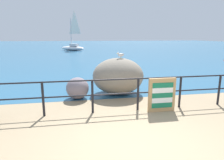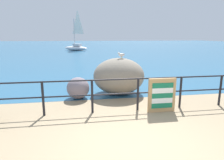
% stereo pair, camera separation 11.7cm
% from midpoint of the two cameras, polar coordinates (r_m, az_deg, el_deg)
% --- Properties ---
extents(ground_plane, '(120.00, 120.00, 0.10)m').
position_cam_midpoint_polar(ground_plane, '(23.80, -7.60, 6.68)').
color(ground_plane, '#937F60').
extents(sea_surface, '(120.00, 90.00, 0.01)m').
position_cam_midpoint_polar(sea_surface, '(52.05, -9.15, 9.73)').
color(sea_surface, '#285B7F').
rests_on(sea_surface, ground_plane).
extents(promenade_railing, '(9.92, 0.07, 1.02)m').
position_cam_midpoint_polar(promenade_railing, '(6.07, 0.51, -3.17)').
color(promenade_railing, black).
rests_on(promenade_railing, ground_plane).
extents(folded_deckchair_stack, '(0.84, 0.10, 1.04)m').
position_cam_midpoint_polar(folded_deckchair_stack, '(6.27, 13.42, -4.15)').
color(folded_deckchair_stack, tan).
rests_on(folded_deckchair_stack, ground_plane).
extents(breakwater_boulder_main, '(2.02, 1.83, 1.43)m').
position_cam_midpoint_polar(breakwater_boulder_main, '(7.98, 1.33, 1.14)').
color(breakwater_boulder_main, gray).
rests_on(breakwater_boulder_main, ground).
extents(breakwater_boulder_left, '(0.83, 0.89, 0.79)m').
position_cam_midpoint_polar(breakwater_boulder_left, '(7.50, -10.20, -2.29)').
color(breakwater_boulder_left, slate).
rests_on(breakwater_boulder_left, ground).
extents(seagull, '(0.34, 0.19, 0.23)m').
position_cam_midpoint_polar(seagull, '(7.82, 2.07, 7.23)').
color(seagull, gold).
rests_on(seagull, breakwater_boulder_main).
extents(sailboat, '(4.23, 3.80, 6.16)m').
position_cam_midpoint_polar(sailboat, '(32.83, -11.14, 9.43)').
color(sailboat, white).
rests_on(sailboat, sea_surface).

